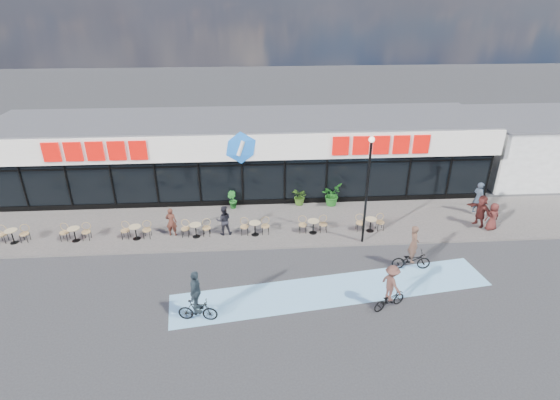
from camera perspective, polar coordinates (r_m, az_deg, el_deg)
name	(u,v)px	position (r m, az deg, el deg)	size (l,w,h in m)	color
ground	(242,274)	(20.48, -5.00, -9.56)	(120.00, 120.00, 0.00)	#28282B
sidewalk	(243,225)	(24.26, -4.87, -3.30)	(44.00, 5.00, 0.10)	#5C5551
bike_lane	(333,290)	(19.55, 7.00, -11.60)	(14.00, 2.20, 0.01)	#74AFDB
building	(242,153)	(28.28, -4.93, 6.13)	(30.60, 6.57, 4.75)	black
neighbour_building	(538,145)	(35.45, 30.65, 6.20)	(9.20, 7.20, 4.11)	white
lamp_post	(368,183)	(21.51, 11.38, 2.24)	(0.28, 0.28, 5.61)	black
bistro_set_0	(13,234)	(26.16, -31.51, -3.83)	(1.54, 0.62, 0.90)	tan
bistro_set_1	(75,232)	(24.85, -25.21, -3.83)	(1.54, 0.62, 0.90)	tan
bistro_set_2	(136,230)	(23.88, -18.30, -3.77)	(1.54, 0.62, 0.90)	tan
bistro_set_3	(196,228)	(23.27, -10.93, -3.65)	(1.54, 0.62, 0.90)	tan
bistro_set_4	(255,226)	(23.07, -3.29, -3.46)	(1.54, 0.62, 0.90)	tan
bistro_set_5	(313,225)	(23.27, 4.34, -3.21)	(1.54, 0.62, 0.90)	tan
bistro_set_6	(370,223)	(23.88, 11.70, -2.92)	(1.54, 0.62, 0.90)	tan
potted_plant_left	(232,200)	(25.89, -6.26, 0.02)	(0.57, 0.46, 1.04)	#17521A
potted_plant_mid	(300,197)	(26.13, 2.65, 0.44)	(0.96, 0.83, 1.06)	#315718
potted_plant_right	(332,195)	(26.25, 6.75, 0.71)	(1.19, 1.03, 1.32)	#1B5B1A
patron_left	(171,222)	(23.46, -14.01, -2.80)	(0.57, 0.38, 1.57)	#49231A
patron_right	(224,220)	(23.04, -7.35, -2.65)	(0.80, 0.62, 1.64)	black
pedestrian_a	(481,211)	(26.06, 24.75, -1.27)	(1.66, 0.53, 1.79)	#421A17
pedestrian_b	(478,198)	(27.38, 24.49, 0.23)	(0.71, 0.46, 1.94)	#2E3847
pedestrian_c	(493,217)	(25.94, 26.03, -1.96)	(0.76, 0.49, 1.56)	#481C19
cyclist_a	(391,290)	(18.49, 14.24, -11.32)	(1.62, 1.18, 2.04)	black
cyclist_b	(412,255)	(21.21, 16.86, -6.85)	(1.82, 0.73, 2.27)	black
cyclist_c	(197,300)	(17.63, -10.84, -12.69)	(1.62, 1.12, 2.28)	black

